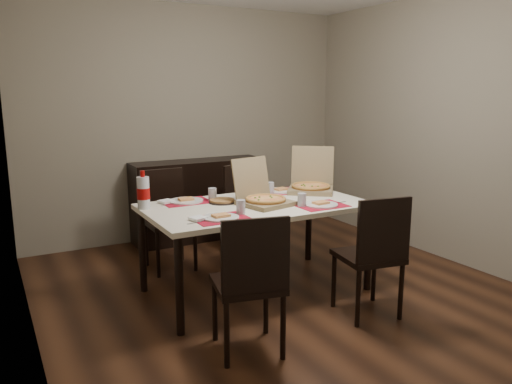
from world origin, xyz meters
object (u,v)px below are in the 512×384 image
dining_table (256,212)px  chair_far_right (246,205)px  chair_near_left (251,279)px  chair_near_right (374,251)px  pizza_box_center (263,198)px  soda_bottle (143,193)px  sideboard (199,200)px  chair_far_left (167,214)px  dip_bowl (258,198)px

dining_table → chair_far_right: (0.39, 0.91, -0.17)m
chair_near_left → chair_near_right: same height
dining_table → chair_near_right: (0.50, -0.87, -0.17)m
pizza_box_center → soda_bottle: size_ratio=1.57×
chair_far_right → soda_bottle: (-1.24, -0.63, 0.37)m
sideboard → chair_far_right: size_ratio=1.61×
sideboard → chair_far_right: (0.21, -0.75, 0.06)m
dining_table → soda_bottle: 0.92m
dining_table → soda_bottle: size_ratio=5.94×
sideboard → chair_far_right: 0.78m
chair_near_right → soda_bottle: (-1.36, 1.14, 0.37)m
chair_near_right → dining_table: bearing=120.2°
chair_near_left → chair_near_right: 1.05m
chair_far_left → chair_far_right: same height
sideboard → dining_table: sideboard is taller
sideboard → chair_far_left: bearing=-131.1°
chair_near_right → dip_bowl: chair_near_right is taller
dip_bowl → soda_bottle: bearing=171.1°
pizza_box_center → dip_bowl: 0.19m
sideboard → dining_table: (-0.17, -1.65, 0.23)m
chair_near_left → soda_bottle: size_ratio=3.07×
pizza_box_center → soda_bottle: bearing=159.9°
pizza_box_center → chair_far_right: bearing=70.0°
chair_near_left → pizza_box_center: (0.58, 0.87, 0.30)m
sideboard → chair_near_left: 2.67m
dining_table → chair_near_left: chair_near_left is taller
sideboard → soda_bottle: bearing=-126.8°
sideboard → chair_near_right: chair_near_right is taller
chair_far_right → pizza_box_center: 1.06m
chair_far_left → pizza_box_center: bearing=-63.5°
dining_table → chair_far_right: size_ratio=1.94×
pizza_box_center → soda_bottle: pizza_box_center is taller
dining_table → soda_bottle: soda_bottle is taller
dining_table → chair_far_left: (-0.45, 0.94, -0.17)m
chair_far_right → soda_bottle: size_ratio=3.07×
chair_far_right → dip_bowl: chair_far_right is taller
chair_far_right → dining_table: bearing=-113.1°
chair_near_right → chair_far_right: bearing=93.8°
dining_table → pizza_box_center: 0.14m
sideboard → chair_near_right: (0.33, -2.52, 0.06)m
chair_far_left → dip_bowl: bearing=-55.8°
chair_near_left → pizza_box_center: pizza_box_center is taller
chair_near_left → chair_far_left: (0.09, 1.85, 0.00)m
chair_near_right → dip_bowl: 1.11m
chair_near_left → chair_far_left: bearing=87.2°
dip_bowl → soda_bottle: 0.97m
dining_table → pizza_box_center: pizza_box_center is taller
chair_far_left → chair_far_right: size_ratio=1.00×
sideboard → pizza_box_center: size_ratio=3.15×
chair_near_right → chair_far_right: 1.78m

